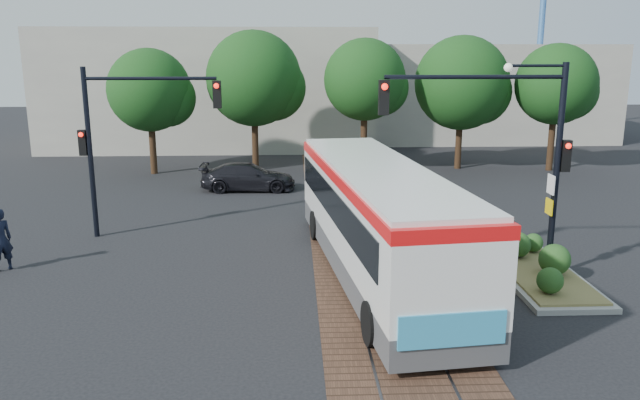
{
  "coord_description": "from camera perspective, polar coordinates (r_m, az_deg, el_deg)",
  "views": [
    {
      "loc": [
        -2.4,
        -17.92,
        6.48
      ],
      "look_at": [
        -1.5,
        2.57,
        1.6
      ],
      "focal_mm": 35.0,
      "sensor_mm": 36.0,
      "label": 1
    }
  ],
  "objects": [
    {
      "name": "ground",
      "position": [
        19.21,
        4.84,
        -6.38
      ],
      "size": [
        120.0,
        120.0,
        0.0
      ],
      "primitive_type": "plane",
      "color": "black",
      "rests_on": "ground"
    },
    {
      "name": "trackbed",
      "position": [
        22.98,
        3.58,
        -3.0
      ],
      "size": [
        3.6,
        40.0,
        0.02
      ],
      "color": "#503424",
      "rests_on": "ground"
    },
    {
      "name": "tree_row",
      "position": [
        34.57,
        3.54,
        10.65
      ],
      "size": [
        26.4,
        5.6,
        7.67
      ],
      "color": "#382314",
      "rests_on": "ground"
    },
    {
      "name": "warehouses",
      "position": [
        46.79,
        -0.22,
        10.11
      ],
      "size": [
        40.0,
        13.0,
        8.0
      ],
      "color": "#ADA899",
      "rests_on": "ground"
    },
    {
      "name": "city_bus",
      "position": [
        18.3,
        5.2,
        -1.36
      ],
      "size": [
        4.02,
        12.55,
        3.3
      ],
      "rotation": [
        0.0,
        0.0,
        0.12
      ],
      "color": "#434345",
      "rests_on": "ground"
    },
    {
      "name": "traffic_island",
      "position": [
        19.49,
        19.48,
        -5.81
      ],
      "size": [
        2.2,
        5.2,
        1.13
      ],
      "color": "gray",
      "rests_on": "ground"
    },
    {
      "name": "signal_pole_main",
      "position": [
        18.37,
        17.52,
        5.5
      ],
      "size": [
        5.49,
        0.46,
        6.0
      ],
      "color": "black",
      "rests_on": "ground"
    },
    {
      "name": "signal_pole_left",
      "position": [
        22.87,
        -17.73,
        6.18
      ],
      "size": [
        4.99,
        0.34,
        6.0
      ],
      "color": "black",
      "rests_on": "ground"
    },
    {
      "name": "officer",
      "position": [
        21.14,
        -27.22,
        -3.25
      ],
      "size": [
        0.84,
        0.82,
        1.94
      ],
      "primitive_type": "imported",
      "rotation": [
        0.0,
        0.0,
        3.88
      ],
      "color": "black",
      "rests_on": "ground"
    },
    {
      "name": "parked_car",
      "position": [
        30.1,
        -6.6,
        2.12
      ],
      "size": [
        4.52,
        1.89,
        1.3
      ],
      "primitive_type": "imported",
      "rotation": [
        0.0,
        0.0,
        1.56
      ],
      "color": "black",
      "rests_on": "ground"
    }
  ]
}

